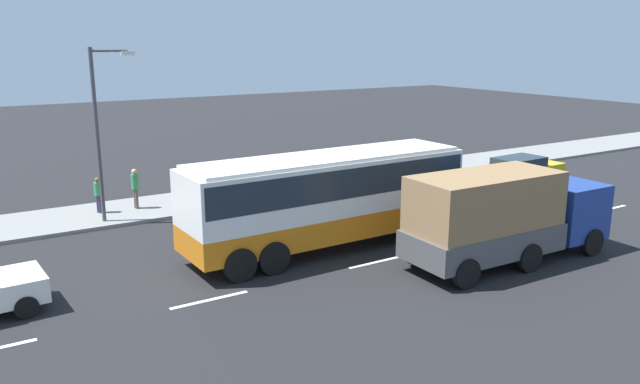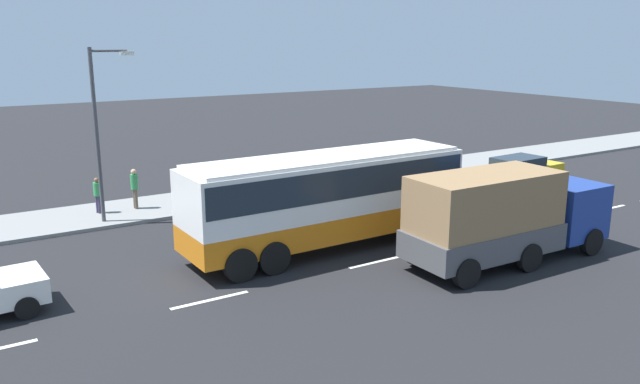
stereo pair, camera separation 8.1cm
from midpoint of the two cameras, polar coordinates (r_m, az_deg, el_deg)
The scene contains 9 objects.
ground_plane at distance 22.96m, azimuth -1.73°, elevation -5.07°, with size 120.00×120.00×0.00m, color black.
sidewalk_curb at distance 29.90m, azimuth -9.56°, elevation -0.62°, with size 80.00×4.00×0.15m, color gray.
lane_centreline at distance 22.13m, azimuth 7.00°, elevation -5.89°, with size 37.45×0.16×0.01m.
coach_bus at distance 22.35m, azimuth 0.60°, elevation 0.08°, with size 10.69×2.95×3.43m.
cargo_truck at distance 21.96m, azimuth 16.34°, elevation -1.95°, with size 7.78×2.70×3.16m.
car_yellow_taxi at distance 34.45m, azimuth 17.80°, elevation 2.01°, with size 4.83×2.15×1.45m.
pedestrian_near_curb at distance 28.29m, azimuth -19.69°, elevation -0.08°, with size 0.32×0.32×1.55m.
pedestrian_at_crossing at distance 28.50m, azimuth -16.62°, elevation 0.55°, with size 0.32×0.32×1.77m.
street_lamp at distance 26.41m, azimuth -19.46°, elevation 5.89°, with size 1.75×0.24×6.96m.
Camera 2 is at (-10.97, -18.76, 7.42)m, focal length 35.13 mm.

